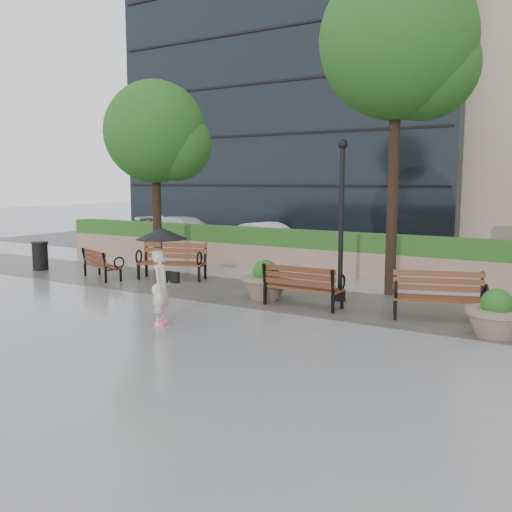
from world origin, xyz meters
The scene contains 18 objects.
ground centered at (0.00, 0.00, 0.00)m, with size 100.00×100.00×0.00m, color gray.
cobble_strip centered at (0.00, 3.00, 0.01)m, with size 28.00×3.20×0.01m, color #383330.
hedge_wall centered at (0.00, 7.00, 0.66)m, with size 24.00×0.80×1.35m.
asphalt_street centered at (0.00, 11.00, 0.00)m, with size 40.00×7.00×0.00m, color black.
bldg_glass centered at (-9.00, 22.00, 12.50)m, with size 20.00×10.00×25.00m, color black.
bench_0 centered at (-6.04, 2.47, 0.27)m, with size 1.77×1.19×0.89m.
bench_1 centered at (-4.17, 3.52, 0.32)m, with size 2.16×1.40×1.09m.
bench_2 centered at (0.93, 2.22, 0.30)m, with size 1.88×0.76×1.00m.
bench_3 centered at (3.97, 2.67, 0.30)m, with size 2.03×1.35×1.02m.
planter_left centered at (-0.30, 2.54, 0.39)m, with size 1.19×1.19×1.00m.
planter_right centered at (5.25, 1.84, 0.37)m, with size 1.13×1.13×0.95m.
trash_bin centered at (-9.07, 2.58, 0.45)m, with size 0.54×0.54×0.90m, color black.
lamppost centered at (1.39, 3.34, 1.74)m, with size 0.28×0.28×3.96m.
tree_0 centered at (-5.33, 4.44, 4.38)m, with size 3.34×3.23×6.11m.
tree_1 centered at (2.33, 4.83, 6.24)m, with size 3.90×3.89×8.35m.
car_left centered at (-9.18, 10.35, 0.68)m, with size 1.90×4.67×1.36m, color silver.
car_right centered at (-4.83, 10.39, 0.63)m, with size 1.33×3.80×1.25m, color silver.
pedestrian centered at (-0.79, -0.77, 1.22)m, with size 1.09×1.09×2.01m.
Camera 1 is at (6.98, -9.54, 2.97)m, focal length 40.00 mm.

